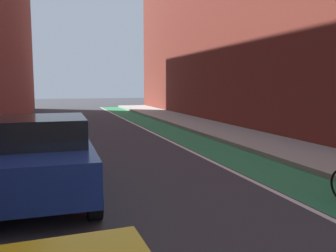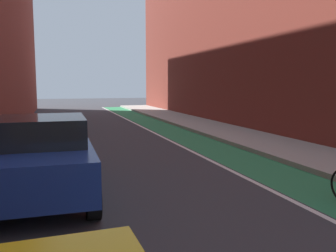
% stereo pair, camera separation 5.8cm
% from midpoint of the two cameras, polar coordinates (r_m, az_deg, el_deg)
% --- Properties ---
extents(ground_plane, '(87.20, 87.20, 0.00)m').
position_cam_midpoint_polar(ground_plane, '(11.87, -6.34, -3.64)').
color(ground_plane, '#38383D').
extents(bike_lane_paint, '(1.60, 39.64, 0.00)m').
position_cam_midpoint_polar(bike_lane_paint, '(14.51, 2.82, -1.70)').
color(bike_lane_paint, '#2D8451').
rests_on(bike_lane_paint, ground).
extents(lane_divider_stripe, '(0.12, 39.64, 0.00)m').
position_cam_midpoint_polar(lane_divider_stripe, '(14.23, -0.58, -1.86)').
color(lane_divider_stripe, white).
rests_on(lane_divider_stripe, ground).
extents(sidewalk_right, '(2.52, 39.64, 0.14)m').
position_cam_midpoint_polar(sidewalk_right, '(15.34, 10.07, -1.08)').
color(sidewalk_right, '#A8A59E').
rests_on(sidewalk_right, ground).
extents(building_facade_right, '(2.40, 35.64, 10.36)m').
position_cam_midpoint_polar(building_facade_right, '(18.41, 14.48, 16.06)').
color(building_facade_right, brown).
rests_on(building_facade_right, ground).
extents(parked_sedan_blue, '(1.86, 4.25, 1.53)m').
position_cam_midpoint_polar(parked_sedan_blue, '(7.16, -19.30, -4.47)').
color(parked_sedan_blue, navy).
rests_on(parked_sedan_blue, ground).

